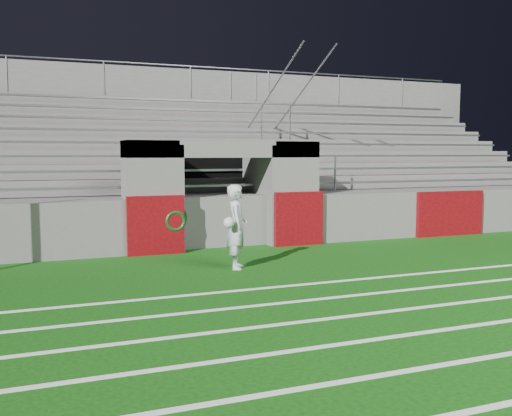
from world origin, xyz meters
name	(u,v)px	position (x,y,z in m)	size (l,w,h in m)	color
ground	(281,274)	(0.00, 0.00, 0.00)	(90.00, 90.00, 0.00)	#0E430B
field_markings	(465,361)	(0.00, -5.00, 0.01)	(28.00, 8.09, 0.01)	white
stadium_structure	(179,179)	(0.00, 7.97, 1.49)	(26.00, 8.48, 5.42)	#5D5B58
goalkeeper_with_ball	(237,227)	(-0.61, 0.77, 0.85)	(0.68, 0.74, 1.69)	silver
hose_coil	(175,219)	(-1.35, 2.93, 0.80)	(0.58, 0.15, 0.61)	#0C3E11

